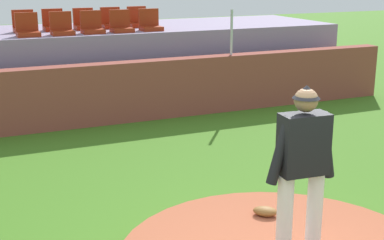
% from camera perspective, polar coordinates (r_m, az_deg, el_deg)
% --- Properties ---
extents(pitcher, '(0.80, 0.30, 1.82)m').
position_cam_1_polar(pitcher, '(5.80, 11.36, -3.87)').
color(pitcher, white).
rests_on(pitcher, pitchers_mound).
extents(fielding_glove, '(0.36, 0.35, 0.11)m').
position_cam_1_polar(fielding_glove, '(6.93, 7.56, -9.32)').
color(fielding_glove, brown).
rests_on(fielding_glove, pitchers_mound).
extents(brick_barrier, '(14.05, 0.40, 1.29)m').
position_cam_1_polar(brick_barrier, '(11.87, -8.58, 2.74)').
color(brick_barrier, brown).
rests_on(brick_barrier, ground_plane).
extents(fence_post_right, '(0.06, 0.06, 1.03)m').
position_cam_1_polar(fence_post_right, '(12.72, 4.10, 9.02)').
color(fence_post_right, silver).
rests_on(fence_post_right, brick_barrier).
extents(bleacher_platform, '(12.85, 3.22, 1.79)m').
position_cam_1_polar(bleacher_platform, '(14.02, -11.11, 5.61)').
color(bleacher_platform, gray).
rests_on(bleacher_platform, ground_plane).
extents(stadium_chair_0, '(0.48, 0.44, 0.50)m').
position_cam_1_polar(stadium_chair_0, '(12.58, -16.61, 9.00)').
color(stadium_chair_0, maroon).
rests_on(stadium_chair_0, bleacher_platform).
extents(stadium_chair_1, '(0.48, 0.44, 0.50)m').
position_cam_1_polar(stadium_chair_1, '(12.67, -13.29, 9.27)').
color(stadium_chair_1, maroon).
rests_on(stadium_chair_1, bleacher_platform).
extents(stadium_chair_2, '(0.48, 0.44, 0.50)m').
position_cam_1_polar(stadium_chair_2, '(12.84, -10.29, 9.50)').
color(stadium_chair_2, maroon).
rests_on(stadium_chair_2, bleacher_platform).
extents(stadium_chair_3, '(0.48, 0.44, 0.50)m').
position_cam_1_polar(stadium_chair_3, '(12.99, -7.34, 9.69)').
color(stadium_chair_3, maroon).
rests_on(stadium_chair_3, bleacher_platform).
extents(stadium_chair_4, '(0.48, 0.44, 0.50)m').
position_cam_1_polar(stadium_chair_4, '(13.25, -4.35, 9.88)').
color(stadium_chair_4, maroon).
rests_on(stadium_chair_4, bleacher_platform).
extents(stadium_chair_5, '(0.48, 0.44, 0.50)m').
position_cam_1_polar(stadium_chair_5, '(13.45, -16.96, 9.35)').
color(stadium_chair_5, maroon).
rests_on(stadium_chair_5, bleacher_platform).
extents(stadium_chair_6, '(0.48, 0.44, 0.50)m').
position_cam_1_polar(stadium_chair_6, '(13.59, -14.10, 9.61)').
color(stadium_chair_6, maroon).
rests_on(stadium_chair_6, bleacher_platform).
extents(stadium_chair_7, '(0.48, 0.44, 0.50)m').
position_cam_1_polar(stadium_chair_7, '(13.69, -11.05, 9.82)').
color(stadium_chair_7, maroon).
rests_on(stadium_chair_7, bleacher_platform).
extents(stadium_chair_8, '(0.48, 0.44, 0.50)m').
position_cam_1_polar(stadium_chair_8, '(13.89, -8.32, 10.02)').
color(stadium_chair_8, maroon).
rests_on(stadium_chair_8, bleacher_platform).
extents(stadium_chair_9, '(0.48, 0.44, 0.50)m').
position_cam_1_polar(stadium_chair_9, '(14.10, -5.60, 10.18)').
color(stadium_chair_9, maroon).
rests_on(stadium_chair_9, bleacher_platform).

